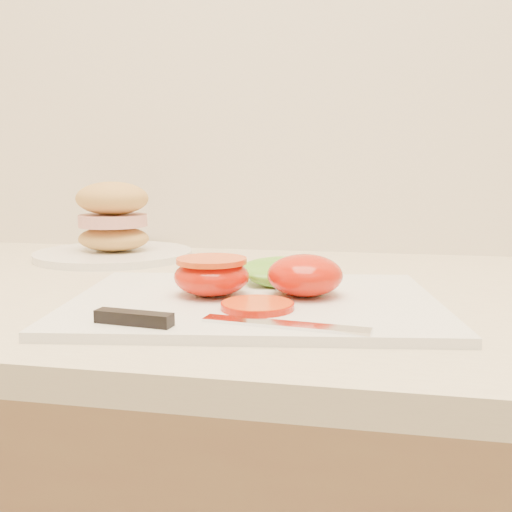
# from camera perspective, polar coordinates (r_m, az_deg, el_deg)

# --- Properties ---
(cutting_board) EXTENTS (0.44, 0.34, 0.01)m
(cutting_board) POSITION_cam_1_polar(r_m,az_deg,el_deg) (0.63, -0.17, -4.63)
(cutting_board) COLOR white
(cutting_board) RESTS_ON counter
(tomato_half_dome) EXTENTS (0.08, 0.08, 0.05)m
(tomato_half_dome) POSITION_cam_1_polar(r_m,az_deg,el_deg) (0.64, 4.91, -1.91)
(tomato_half_dome) COLOR red
(tomato_half_dome) RESTS_ON cutting_board
(tomato_half_cut) EXTENTS (0.08, 0.08, 0.04)m
(tomato_half_cut) POSITION_cam_1_polar(r_m,az_deg,el_deg) (0.64, -4.45, -1.89)
(tomato_half_cut) COLOR red
(tomato_half_cut) RESTS_ON cutting_board
(tomato_slice_0) EXTENTS (0.07, 0.07, 0.01)m
(tomato_slice_0) POSITION_cam_1_polar(r_m,az_deg,el_deg) (0.58, 0.14, -4.98)
(tomato_slice_0) COLOR orange
(tomato_slice_0) RESTS_ON cutting_board
(lettuce_leaf_0) EXTENTS (0.14, 0.14, 0.03)m
(lettuce_leaf_0) POSITION_cam_1_polar(r_m,az_deg,el_deg) (0.71, 2.83, -1.60)
(lettuce_leaf_0) COLOR #72C634
(lettuce_leaf_0) RESTS_ON cutting_board
(knife) EXTENTS (0.25, 0.05, 0.01)m
(knife) POSITION_cam_1_polar(r_m,az_deg,el_deg) (0.53, -6.35, -6.44)
(knife) COLOR silver
(knife) RESTS_ON cutting_board
(sandwich_plate) EXTENTS (0.26, 0.26, 0.13)m
(sandwich_plate) POSITION_cam_1_polar(r_m,az_deg,el_deg) (0.99, -14.07, 2.52)
(sandwich_plate) COLOR white
(sandwich_plate) RESTS_ON counter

